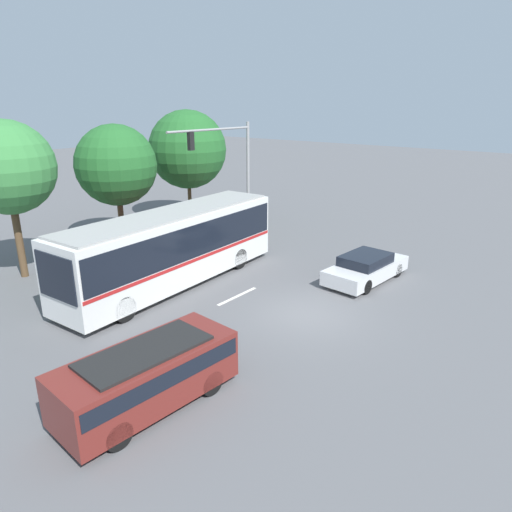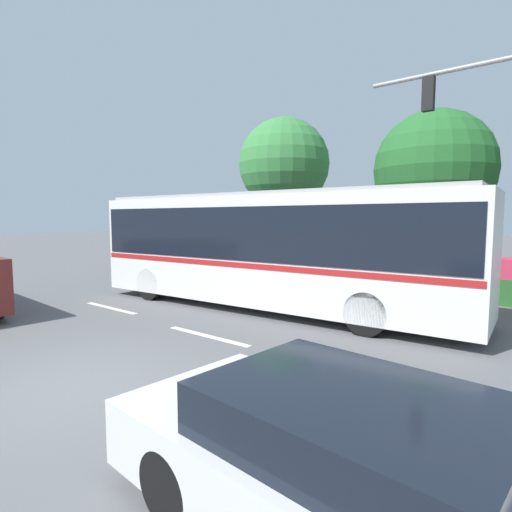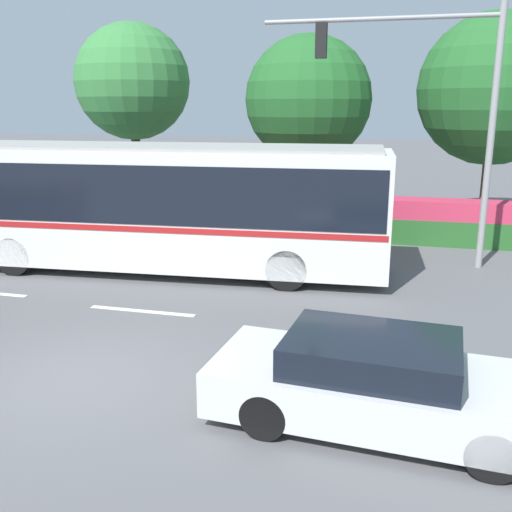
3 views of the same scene
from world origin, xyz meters
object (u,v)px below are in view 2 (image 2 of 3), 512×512
(street_tree_left, at_px, (284,164))
(street_tree_centre, at_px, (434,170))
(city_bus, at_px, (269,244))
(sedan_foreground, at_px, (362,476))

(street_tree_left, distance_m, street_tree_centre, 6.42)
(street_tree_centre, bearing_deg, city_bus, -108.74)
(city_bus, height_order, street_tree_centre, street_tree_centre)
(street_tree_centre, bearing_deg, sedan_foreground, -76.60)
(street_tree_centre, bearing_deg, street_tree_left, -170.93)
(city_bus, bearing_deg, sedan_foreground, 127.59)
(city_bus, xyz_separation_m, street_tree_centre, (2.47, 7.29, 2.60))
(sedan_foreground, distance_m, street_tree_centre, 14.75)
(street_tree_left, bearing_deg, city_bus, -58.58)
(street_tree_left, bearing_deg, sedan_foreground, -53.20)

